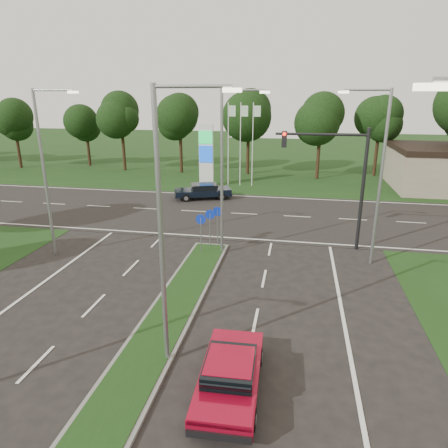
# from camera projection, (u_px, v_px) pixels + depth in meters

# --- Properties ---
(verge_far) EXTENTS (160.00, 50.00, 0.02)m
(verge_far) POSITION_uv_depth(u_px,v_px,m) (266.00, 156.00, 59.64)
(verge_far) COLOR #183311
(verge_far) RESTS_ON ground
(cross_road) EXTENTS (160.00, 12.00, 0.02)m
(cross_road) POSITION_uv_depth(u_px,v_px,m) (231.00, 213.00, 30.66)
(cross_road) COLOR black
(cross_road) RESTS_ON ground
(median_kerb) EXTENTS (2.00, 26.00, 0.12)m
(median_kerb) POSITION_uv_depth(u_px,v_px,m) (121.00, 397.00, 11.94)
(median_kerb) COLOR slate
(median_kerb) RESTS_ON ground
(streetlight_median_near) EXTENTS (2.53, 0.22, 9.00)m
(streetlight_median_near) POSITION_uv_depth(u_px,v_px,m) (166.00, 220.00, 12.08)
(streetlight_median_near) COLOR gray
(streetlight_median_near) RESTS_ON ground
(streetlight_median_far) EXTENTS (2.53, 0.22, 9.00)m
(streetlight_median_far) POSITION_uv_depth(u_px,v_px,m) (225.00, 165.00, 21.43)
(streetlight_median_far) COLOR gray
(streetlight_median_far) RESTS_ON ground
(streetlight_left_far) EXTENTS (2.53, 0.22, 9.00)m
(streetlight_left_far) POSITION_uv_depth(u_px,v_px,m) (47.00, 166.00, 21.18)
(streetlight_left_far) COLOR gray
(streetlight_left_far) RESTS_ON ground
(streetlight_right_far) EXTENTS (2.53, 0.22, 9.00)m
(streetlight_right_far) POSITION_uv_depth(u_px,v_px,m) (378.00, 170.00, 20.08)
(streetlight_right_far) COLOR gray
(streetlight_right_far) RESTS_ON ground
(traffic_signal) EXTENTS (5.10, 0.42, 7.00)m
(traffic_signal) POSITION_uv_depth(u_px,v_px,m) (340.00, 170.00, 22.36)
(traffic_signal) COLOR black
(traffic_signal) RESTS_ON ground
(median_signs) EXTENTS (1.16, 1.76, 2.38)m
(median_signs) POSITION_uv_depth(u_px,v_px,m) (210.00, 221.00, 23.02)
(median_signs) COLOR gray
(median_signs) RESTS_ON ground
(gas_pylon) EXTENTS (5.80, 1.26, 8.00)m
(gas_pylon) POSITION_uv_depth(u_px,v_px,m) (208.00, 154.00, 38.79)
(gas_pylon) COLOR silver
(gas_pylon) RESTS_ON ground
(treeline_far) EXTENTS (6.00, 6.00, 9.90)m
(treeline_far) POSITION_uv_depth(u_px,v_px,m) (257.00, 112.00, 43.43)
(treeline_far) COLOR black
(treeline_far) RESTS_ON ground
(red_sedan) EXTENTS (1.90, 4.34, 1.18)m
(red_sedan) POSITION_uv_depth(u_px,v_px,m) (230.00, 374.00, 12.08)
(red_sedan) COLOR maroon
(red_sedan) RESTS_ON ground
(navy_sedan) EXTENTS (5.16, 3.45, 1.32)m
(navy_sedan) POSITION_uv_depth(u_px,v_px,m) (203.00, 191.00, 34.74)
(navy_sedan) COLOR black
(navy_sedan) RESTS_ON ground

